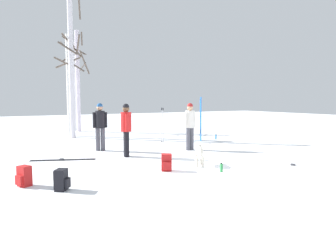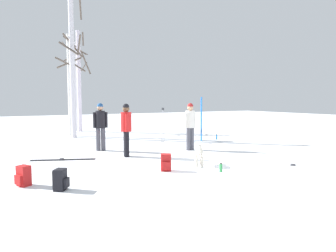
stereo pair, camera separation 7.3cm
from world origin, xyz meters
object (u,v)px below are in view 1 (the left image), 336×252
(person_0, at_px, (100,124))
(water_bottle_0, at_px, (216,137))
(ski_poles_0, at_px, (162,124))
(backpack_2, at_px, (166,163))
(birch_tree_0, at_px, (72,65))
(person_1, at_px, (190,123))
(backpack_0, at_px, (24,176))
(birch_tree_3, at_px, (78,79))
(dog, at_px, (199,152))
(ski_pair_planted_0, at_px, (201,119))
(ski_pair_lying_1, at_px, (63,160))
(ski_pair_lying_0, at_px, (291,165))
(birch_tree_1, at_px, (69,83))
(person_2, at_px, (126,126))
(birch_tree_2, at_px, (75,83))
(backpack_1, at_px, (62,180))
(water_bottle_1, at_px, (221,168))

(person_0, distance_m, water_bottle_0, 5.66)
(ski_poles_0, bearing_deg, backpack_2, -117.34)
(water_bottle_0, relative_size, birch_tree_0, 0.03)
(person_1, xyz_separation_m, water_bottle_0, (2.68, 1.86, -0.87))
(backpack_0, bearing_deg, birch_tree_3, 70.79)
(dog, height_order, ski_poles_0, ski_poles_0)
(person_1, bearing_deg, ski_pair_planted_0, 45.46)
(person_0, distance_m, ski_pair_lying_1, 2.14)
(ski_pair_lying_0, distance_m, birch_tree_1, 11.18)
(dog, xyz_separation_m, birch_tree_3, (-0.75, 10.82, 2.58))
(dog, height_order, ski_pair_planted_0, ski_pair_planted_0)
(person_2, distance_m, ski_poles_0, 3.17)
(ski_pair_lying_0, height_order, birch_tree_2, birch_tree_2)
(backpack_1, bearing_deg, birch_tree_2, 75.77)
(person_0, relative_size, water_bottle_1, 7.38)
(birch_tree_0, bearing_deg, water_bottle_1, -79.27)
(water_bottle_0, bearing_deg, ski_pair_lying_1, -167.90)
(birch_tree_3, bearing_deg, water_bottle_1, -86.12)
(water_bottle_0, bearing_deg, water_bottle_1, -127.23)
(ski_pair_planted_0, height_order, ski_pair_lying_0, ski_pair_planted_0)
(ski_pair_lying_1, bearing_deg, water_bottle_1, -47.79)
(ski_pair_lying_0, height_order, water_bottle_0, water_bottle_0)
(water_bottle_0, bearing_deg, birch_tree_0, 144.84)
(ski_pair_lying_1, relative_size, birch_tree_0, 0.27)
(ski_poles_0, bearing_deg, ski_pair_lying_0, -79.08)
(person_1, relative_size, birch_tree_3, 0.30)
(person_0, relative_size, birch_tree_2, 0.32)
(person_0, relative_size, dog, 2.17)
(birch_tree_0, distance_m, birch_tree_2, 3.48)
(backpack_2, distance_m, birch_tree_1, 9.30)
(ski_pair_planted_0, bearing_deg, backpack_1, -145.57)
(person_2, bearing_deg, ski_poles_0, 39.80)
(ski_pair_planted_0, distance_m, birch_tree_1, 6.84)
(ski_pair_planted_0, relative_size, ski_pair_lying_1, 1.05)
(dog, height_order, ski_pair_lying_0, dog)
(ski_pair_planted_0, bearing_deg, ski_poles_0, 174.94)
(ski_pair_planted_0, bearing_deg, water_bottle_1, -120.40)
(person_0, xyz_separation_m, dog, (1.66, -3.81, -0.59))
(birch_tree_0, bearing_deg, birch_tree_1, 88.79)
(backpack_1, bearing_deg, backpack_2, 9.24)
(water_bottle_1, distance_m, birch_tree_0, 9.78)
(water_bottle_0, bearing_deg, person_0, -176.07)
(water_bottle_0, xyz_separation_m, birch_tree_0, (-5.58, 3.93, 3.35))
(ski_pair_lying_0, bearing_deg, ski_poles_0, 100.92)
(person_1, distance_m, ski_pair_planted_0, 2.52)
(person_1, height_order, water_bottle_1, person_1)
(birch_tree_2, bearing_deg, birch_tree_0, -104.92)
(person_1, relative_size, person_2, 1.00)
(person_2, bearing_deg, backpack_2, -86.16)
(dog, relative_size, backpack_2, 1.80)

